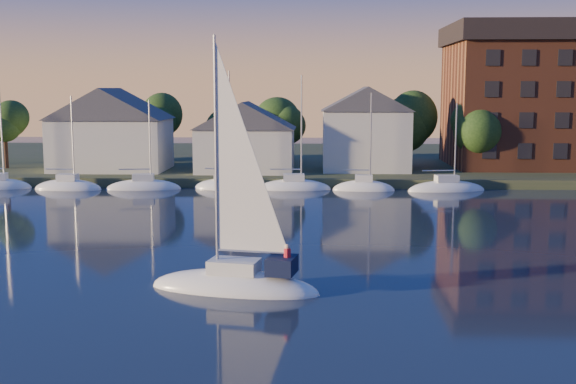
# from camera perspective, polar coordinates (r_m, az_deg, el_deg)

# --- Properties ---
(ground) EXTENTS (260.00, 260.00, 0.00)m
(ground) POSITION_cam_1_polar(r_m,az_deg,el_deg) (28.35, -2.63, -13.78)
(ground) COLOR black
(ground) RESTS_ON ground
(shoreline_land) EXTENTS (160.00, 50.00, 2.00)m
(shoreline_land) POSITION_cam_1_polar(r_m,az_deg,el_deg) (101.77, 1.02, 2.22)
(shoreline_land) COLOR #354327
(shoreline_land) RESTS_ON ground
(wooden_dock) EXTENTS (120.00, 3.00, 1.00)m
(wooden_dock) POSITION_cam_1_polar(r_m,az_deg,el_deg) (78.94, 0.63, 0.48)
(wooden_dock) COLOR brown
(wooden_dock) RESTS_ON ground
(clubhouse_west) EXTENTS (13.65, 9.45, 9.64)m
(clubhouse_west) POSITION_cam_1_polar(r_m,az_deg,el_deg) (87.76, -13.81, 4.92)
(clubhouse_west) COLOR silver
(clubhouse_west) RESTS_ON shoreline_land
(clubhouse_centre) EXTENTS (11.55, 8.40, 8.08)m
(clubhouse_centre) POSITION_cam_1_polar(r_m,az_deg,el_deg) (83.78, -3.38, 4.45)
(clubhouse_centre) COLOR silver
(clubhouse_centre) RESTS_ON shoreline_land
(clubhouse_east) EXTENTS (10.50, 8.40, 9.80)m
(clubhouse_east) POSITION_cam_1_polar(r_m,az_deg,el_deg) (85.50, 6.16, 5.07)
(clubhouse_east) COLOR silver
(clubhouse_east) RESTS_ON shoreline_land
(condo_block) EXTENTS (31.00, 17.00, 17.40)m
(condo_block) POSITION_cam_1_polar(r_m,az_deg,el_deg) (96.48, 21.68, 7.15)
(condo_block) COLOR brown
(condo_block) RESTS_ON shoreline_land
(tree_line) EXTENTS (93.40, 5.40, 8.90)m
(tree_line) POSITION_cam_1_polar(r_m,az_deg,el_deg) (89.25, 2.14, 6.00)
(tree_line) COLOR #372219
(tree_line) RESTS_ON shoreline_land
(moored_fleet) EXTENTS (63.50, 2.40, 12.05)m
(moored_fleet) POSITION_cam_1_polar(r_m,az_deg,el_deg) (77.26, -8.37, 0.30)
(moored_fleet) COLOR white
(moored_fleet) RESTS_ON ground
(hero_sailboat) EXTENTS (9.66, 4.73, 14.39)m
(hero_sailboat) POSITION_cam_1_polar(r_m,az_deg,el_deg) (38.48, -4.06, -6.89)
(hero_sailboat) COLOR white
(hero_sailboat) RESTS_ON ground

